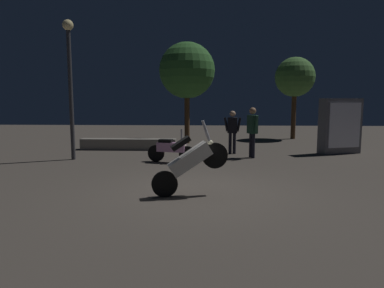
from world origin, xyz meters
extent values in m
plane|color=#4C443D|center=(0.00, 0.00, 0.00)|extent=(40.00, 40.00, 0.00)
cylinder|color=black|center=(-0.70, -0.47, 0.28)|extent=(0.57, 0.23, 0.56)
cylinder|color=black|center=(0.37, -0.21, 0.86)|extent=(0.57, 0.23, 0.56)
cube|color=beige|center=(-0.16, -0.34, 0.80)|extent=(1.01, 0.52, 0.76)
cube|color=black|center=(-0.36, -0.39, 1.15)|extent=(0.47, 0.33, 0.32)
cylinder|color=gray|center=(0.18, -0.25, 1.41)|extent=(0.21, 0.11, 0.44)
sphere|color=#F2EABF|center=(0.27, -0.23, 1.14)|extent=(0.12, 0.12, 0.12)
cylinder|color=black|center=(-1.50, 3.80, 0.28)|extent=(0.57, 0.24, 0.56)
cylinder|color=black|center=(-0.44, 3.53, 0.28)|extent=(0.57, 0.24, 0.56)
cube|color=#C68CB7|center=(-0.97, 3.66, 0.51)|extent=(0.99, 0.53, 0.30)
cube|color=black|center=(-1.16, 3.71, 0.71)|extent=(0.49, 0.34, 0.10)
cylinder|color=gray|center=(-0.63, 3.58, 0.89)|extent=(0.07, 0.07, 0.45)
sphere|color=#F2EABF|center=(-0.53, 3.55, 0.56)|extent=(0.12, 0.12, 0.12)
cylinder|color=black|center=(1.75, 4.79, 0.43)|extent=(0.12, 0.12, 0.87)
cylinder|color=black|center=(1.82, 4.64, 0.43)|extent=(0.12, 0.12, 0.87)
cube|color=#1E3F2D|center=(1.79, 4.71, 1.19)|extent=(0.37, 0.43, 0.65)
sphere|color=#9E7251|center=(1.79, 4.71, 1.66)|extent=(0.24, 0.24, 0.24)
cylinder|color=#1E3F2D|center=(1.68, 4.93, 1.22)|extent=(0.16, 0.21, 0.59)
cylinder|color=#1E3F2D|center=(1.89, 4.50, 1.22)|extent=(0.16, 0.21, 0.59)
cylinder|color=black|center=(1.07, 5.63, 0.40)|extent=(0.12, 0.12, 0.79)
cylinder|color=black|center=(1.23, 5.61, 0.40)|extent=(0.12, 0.12, 0.79)
cube|color=black|center=(1.15, 5.62, 1.09)|extent=(0.39, 0.28, 0.59)
sphere|color=tan|center=(1.15, 5.62, 1.52)|extent=(0.22, 0.22, 0.22)
cylinder|color=black|center=(0.91, 5.65, 1.12)|extent=(0.19, 0.11, 0.54)
cylinder|color=black|center=(1.39, 5.59, 1.12)|extent=(0.19, 0.11, 0.54)
cylinder|color=#38383D|center=(-4.42, 4.08, 2.18)|extent=(0.14, 0.14, 4.36)
sphere|color=#F9E59E|center=(-4.42, 4.08, 4.50)|extent=(0.36, 0.36, 0.36)
cylinder|color=#4C331E|center=(4.67, 10.87, 1.24)|extent=(0.24, 0.24, 2.49)
sphere|color=#477A38|center=(4.67, 10.87, 3.19)|extent=(2.02, 2.02, 2.02)
cylinder|color=#4C331E|center=(-0.76, 8.82, 1.24)|extent=(0.24, 0.24, 2.48)
sphere|color=#336B2D|center=(-0.76, 8.82, 3.39)|extent=(2.58, 2.58, 2.58)
cube|color=#595960|center=(5.25, 5.90, 1.05)|extent=(1.68, 0.97, 2.10)
cube|color=white|center=(5.33, 5.64, 1.10)|extent=(1.29, 0.46, 1.68)
cube|color=gray|center=(-3.04, 6.54, 0.23)|extent=(3.92, 0.50, 0.45)
camera|label=1|loc=(0.21, -7.82, 2.09)|focal=33.20mm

